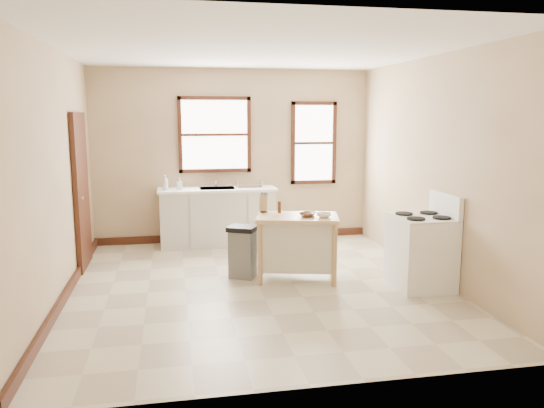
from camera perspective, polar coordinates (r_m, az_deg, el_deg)
The scene contains 23 objects.
floor at distance 6.56m, azimuth -1.48°, elevation -8.79°, with size 5.00×5.00×0.00m, color beige.
ceiling at distance 6.27m, azimuth -1.59°, elevation 16.29°, with size 5.00×5.00×0.00m, color white.
wall_back at distance 8.73m, azimuth -4.17°, elevation 5.16°, with size 4.50×0.04×2.80m, color tan.
wall_left at distance 6.31m, azimuth -22.18°, elevation 2.80°, with size 0.04×5.00×2.80m, color tan.
wall_right at distance 6.98m, azimuth 17.06°, elevation 3.68°, with size 0.04×5.00×2.80m, color tan.
window_main at distance 8.66m, azimuth -6.17°, elevation 7.42°, with size 1.17×0.06×1.22m, color #351C0E, non-canonical shape.
window_side at distance 8.95m, azimuth 4.50°, elevation 6.55°, with size 0.77×0.06×1.37m, color #351C0E, non-canonical shape.
door_left at distance 7.61m, azimuth -19.82°, elevation 1.33°, with size 0.06×0.90×2.10m, color #351C0E.
baseboard_back at distance 8.90m, azimuth -4.05°, elevation -3.48°, with size 4.50×0.04×0.12m, color #351C0E.
baseboard_left at distance 6.58m, azimuth -21.18°, elevation -8.85°, with size 0.04×5.00×0.12m, color #351C0E.
sink_counter at distance 8.53m, azimuth -5.87°, elevation -1.34°, with size 1.86×0.62×0.92m, color beige, non-canonical shape.
faucet at distance 8.62m, azimuth -6.04°, elevation 2.61°, with size 0.03×0.03×0.22m, color silver.
soap_bottle_a at distance 8.32m, azimuth -11.41°, elevation 2.27°, with size 0.09×0.09×0.23m, color #B2B2B2.
soap_bottle_b at distance 8.37m, azimuth -9.93°, elevation 2.17°, with size 0.08×0.08×0.18m, color #B2B2B2.
dish_rack at distance 8.46m, azimuth -2.52°, elevation 2.12°, with size 0.41×0.31×0.10m, color silver, non-canonical shape.
kitchen_island at distance 6.71m, azimuth 2.73°, elevation -4.71°, with size 1.01×0.64×0.82m, color #E8C588, non-canonical shape.
knife_block at distance 6.85m, azimuth -0.90°, elevation -0.04°, with size 0.10×0.10×0.20m, color tan, non-canonical shape.
pepper_grinder at distance 6.78m, azimuth 0.80°, elevation -0.35°, with size 0.04×0.04×0.15m, color #462412.
bowl_a at distance 6.56m, azimuth 3.73°, elevation -1.17°, with size 0.19×0.19×0.05m, color brown.
bowl_b at distance 6.63m, azimuth 3.97°, elevation -1.07°, with size 0.18×0.18×0.04m, color brown.
bowl_c at distance 6.53m, azimuth 5.61°, elevation -1.20°, with size 0.18×0.18×0.06m, color white.
trash_bin at distance 6.82m, azimuth -3.19°, elevation -5.16°, with size 0.34×0.29×0.67m, color slate, non-canonical shape.
gas_stove at distance 6.61m, azimuth 15.76°, elevation -3.86°, with size 0.70×0.71×1.14m, color white, non-canonical shape.
Camera 1 is at (-0.99, -6.15, 2.06)m, focal length 35.00 mm.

